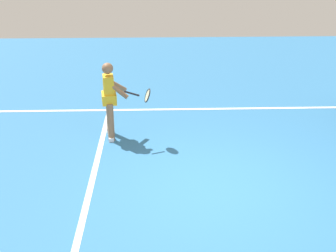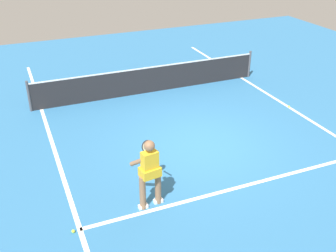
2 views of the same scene
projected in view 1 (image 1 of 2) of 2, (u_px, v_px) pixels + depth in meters
name	position (u px, v px, depth m)	size (l,w,h in m)	color
ground_plane	(214.00, 188.00, 7.24)	(23.79, 23.79, 0.00)	teal
service_line_marking	(90.00, 190.00, 7.18)	(7.27, 0.10, 0.01)	white
sideline_left_marking	(194.00, 109.00, 10.58)	(0.10, 16.30, 0.01)	white
tennis_player	(111.00, 98.00, 8.79)	(0.72, 1.01, 1.55)	#8C6647
tennis_ball_mid	(108.00, 107.00, 10.63)	(0.07, 0.07, 0.07)	#D1E533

